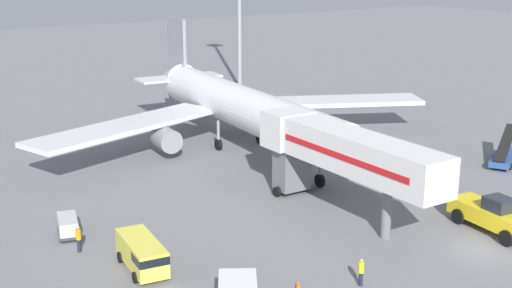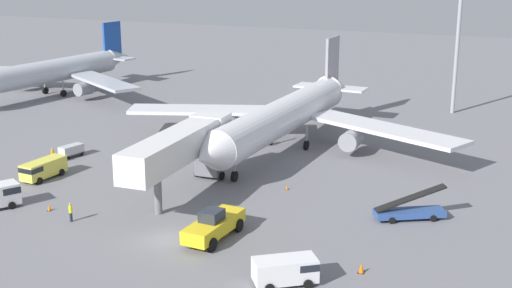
% 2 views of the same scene
% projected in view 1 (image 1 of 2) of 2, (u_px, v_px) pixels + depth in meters
% --- Properties ---
extents(ground_plane, '(300.00, 300.00, 0.00)m').
position_uv_depth(ground_plane, '(477.00, 251.00, 45.39)').
color(ground_plane, slate).
extents(airplane_at_gate, '(42.44, 40.61, 11.38)m').
position_uv_depth(airplane_at_gate, '(241.00, 108.00, 67.86)').
color(airplane_at_gate, silver).
rests_on(airplane_at_gate, ground).
extents(jet_bridge, '(3.49, 17.37, 6.60)m').
position_uv_depth(jet_bridge, '(339.00, 151.00, 50.30)').
color(jet_bridge, silver).
rests_on(jet_bridge, ground).
extents(pushback_tug, '(2.94, 6.96, 2.58)m').
position_uv_depth(pushback_tug, '(495.00, 216.00, 48.14)').
color(pushback_tug, yellow).
rests_on(pushback_tug, ground).
extents(belt_loader_truck, '(6.18, 4.54, 3.01)m').
position_uv_depth(belt_loader_truck, '(504.00, 155.00, 63.80)').
color(belt_loader_truck, '#2D4C8E').
rests_on(belt_loader_truck, ground).
extents(service_van_mid_right, '(2.45, 5.21, 1.90)m').
position_uv_depth(service_van_mid_right, '(143.00, 254.00, 42.33)').
color(service_van_mid_right, '#E5DB4C').
rests_on(service_van_mid_right, ground).
extents(baggage_cart_far_center, '(1.86, 3.00, 1.33)m').
position_uv_depth(baggage_cart_far_center, '(68.00, 225.00, 47.57)').
color(baggage_cart_far_center, '#38383D').
rests_on(baggage_cart_far_center, ground).
extents(ground_crew_worker_foreground, '(0.34, 0.34, 1.69)m').
position_uv_depth(ground_crew_worker_foreground, '(361.00, 271.00, 40.45)').
color(ground_crew_worker_foreground, '#1E2333').
rests_on(ground_crew_worker_foreground, ground).
extents(ground_crew_worker_midground, '(0.48, 0.48, 1.79)m').
position_uv_depth(ground_crew_worker_midground, '(79.00, 238.00, 44.97)').
color(ground_crew_worker_midground, '#1E2333').
rests_on(ground_crew_worker_midground, ground).
extents(safety_cone_bravo, '(0.31, 0.31, 0.49)m').
position_uv_depth(safety_cone_bravo, '(376.00, 174.00, 60.18)').
color(safety_cone_bravo, black).
rests_on(safety_cone_bravo, ground).
extents(safety_cone_charlie, '(0.40, 0.40, 0.61)m').
position_uv_depth(safety_cone_charlie, '(298.00, 286.00, 40.00)').
color(safety_cone_charlie, black).
rests_on(safety_cone_charlie, ground).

